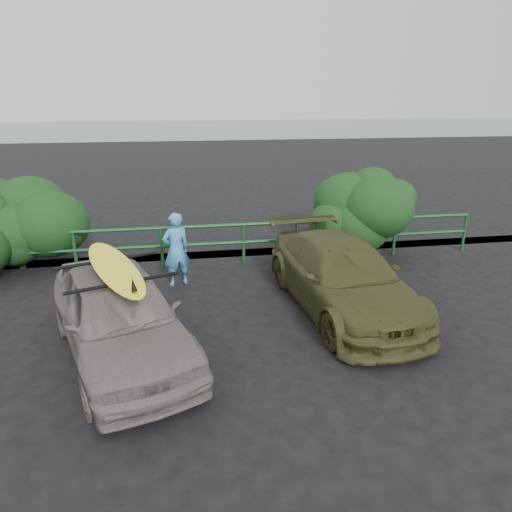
{
  "coord_description": "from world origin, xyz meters",
  "views": [
    {
      "loc": [
        -0.49,
        -5.69,
        3.94
      ],
      "look_at": [
        0.88,
        2.44,
        1.07
      ],
      "focal_mm": 32.0,
      "sensor_mm": 36.0,
      "label": 1
    }
  ],
  "objects": [
    {
      "name": "ground",
      "position": [
        0.0,
        0.0,
        0.0
      ],
      "size": [
        80.0,
        80.0,
        0.0
      ],
      "primitive_type": "plane",
      "color": "black"
    },
    {
      "name": "ocean",
      "position": [
        0.0,
        60.0,
        0.0
      ],
      "size": [
        200.0,
        200.0,
        0.0
      ],
      "primitive_type": "plane",
      "color": "slate",
      "rests_on": "ground"
    },
    {
      "name": "guardrail",
      "position": [
        0.0,
        5.0,
        0.52
      ],
      "size": [
        14.0,
        0.08,
        1.04
      ],
      "primitive_type": null,
      "color": "#164F23",
      "rests_on": "ground"
    },
    {
      "name": "shrub_right",
      "position": [
        5.0,
        5.5,
        1.04
      ],
      "size": [
        3.2,
        2.4,
        2.09
      ],
      "primitive_type": null,
      "color": "#173C16",
      "rests_on": "ground"
    },
    {
      "name": "sedan",
      "position": [
        -1.53,
        1.03,
        0.71
      ],
      "size": [
        2.99,
        4.51,
        1.43
      ],
      "primitive_type": "imported",
      "rotation": [
        0.0,
        0.0,
        0.34
      ],
      "color": "slate",
      "rests_on": "ground"
    },
    {
      "name": "olive_vehicle",
      "position": [
        2.52,
        2.14,
        0.67
      ],
      "size": [
        2.29,
        4.76,
        1.34
      ],
      "primitive_type": "imported",
      "rotation": [
        0.0,
        0.0,
        0.09
      ],
      "color": "#3D401C",
      "rests_on": "ground"
    },
    {
      "name": "man",
      "position": [
        -0.64,
        3.86,
        0.82
      ],
      "size": [
        0.7,
        0.58,
        1.64
      ],
      "primitive_type": "imported",
      "rotation": [
        0.0,
        0.0,
        3.51
      ],
      "color": "#4393CB",
      "rests_on": "ground"
    },
    {
      "name": "roof_rack",
      "position": [
        -1.53,
        1.03,
        1.45
      ],
      "size": [
        1.89,
        1.6,
        0.05
      ],
      "primitive_type": null,
      "rotation": [
        0.0,
        0.0,
        0.34
      ],
      "color": "black",
      "rests_on": "sedan"
    },
    {
      "name": "surfboard",
      "position": [
        -1.53,
        1.03,
        1.52
      ],
      "size": [
        1.47,
        2.79,
        0.08
      ],
      "primitive_type": "ellipsoid",
      "rotation": [
        0.0,
        0.0,
        0.34
      ],
      "color": "yellow",
      "rests_on": "roof_rack"
    }
  ]
}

